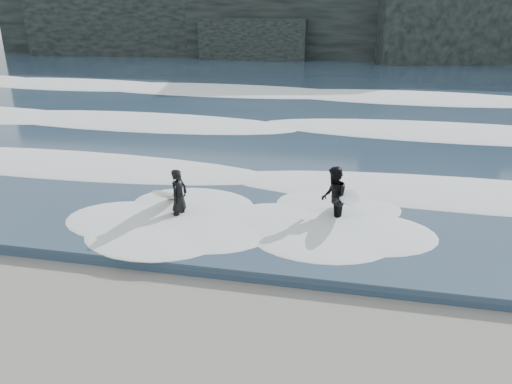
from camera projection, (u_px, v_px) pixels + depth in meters
ground at (201, 377)px, 8.30m from camera, size 120.00×120.00×0.00m
sea at (329, 85)px, 34.65m from camera, size 90.00×52.00×0.30m
headland at (344, 6)px, 48.35m from camera, size 70.00×9.00×10.00m
foam_near at (284, 176)px, 16.35m from camera, size 60.00×3.20×0.20m
foam_mid at (308, 125)px, 22.71m from camera, size 60.00×4.00×0.24m
foam_far at (324, 90)px, 30.90m from camera, size 60.00×4.80×0.30m
surfer_left at (175, 197)px, 13.57m from camera, size 1.15×2.15×1.61m
surfer_right at (336, 198)px, 13.38m from camera, size 1.11×2.14×1.72m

